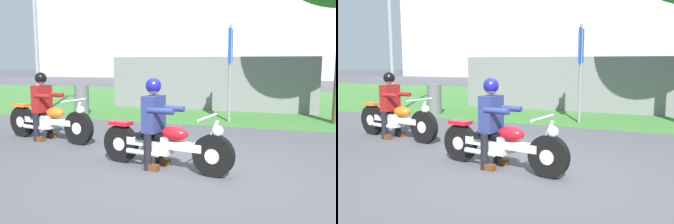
% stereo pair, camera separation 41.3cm
% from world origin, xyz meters
% --- Properties ---
extents(ground, '(120.00, 120.00, 0.00)m').
position_xyz_m(ground, '(0.00, 0.00, 0.00)').
color(ground, '#4C4C51').
extents(grass_verge, '(60.00, 12.00, 0.01)m').
position_xyz_m(grass_verge, '(0.00, 9.92, 0.00)').
color(grass_verge, '#3D7533').
rests_on(grass_verge, ground).
extents(motorcycle_lead, '(2.20, 0.73, 0.86)m').
position_xyz_m(motorcycle_lead, '(-0.29, 0.10, 0.38)').
color(motorcycle_lead, black).
rests_on(motorcycle_lead, ground).
extents(rider_lead, '(0.60, 0.53, 1.39)m').
position_xyz_m(rider_lead, '(-0.45, 0.13, 0.81)').
color(rider_lead, black).
rests_on(rider_lead, ground).
extents(motorcycle_follow, '(2.26, 0.73, 0.89)m').
position_xyz_m(motorcycle_follow, '(-3.19, 1.24, 0.40)').
color(motorcycle_follow, black).
rests_on(motorcycle_follow, ground).
extents(rider_follow, '(0.60, 0.53, 1.41)m').
position_xyz_m(rider_follow, '(-3.36, 1.27, 0.82)').
color(rider_follow, black).
rests_on(rider_follow, ground).
extents(trash_can, '(0.44, 0.44, 0.93)m').
position_xyz_m(trash_can, '(-4.49, 4.59, 0.46)').
color(trash_can, '#595E5B').
rests_on(trash_can, ground).
extents(sign_banner, '(0.08, 0.60, 2.60)m').
position_xyz_m(sign_banner, '(0.02, 4.73, 1.72)').
color(sign_banner, gray).
rests_on(sign_banner, ground).
extents(fence_segment, '(7.00, 0.06, 1.80)m').
position_xyz_m(fence_segment, '(-0.99, 6.86, 0.90)').
color(fence_segment, slate).
rests_on(fence_segment, ground).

